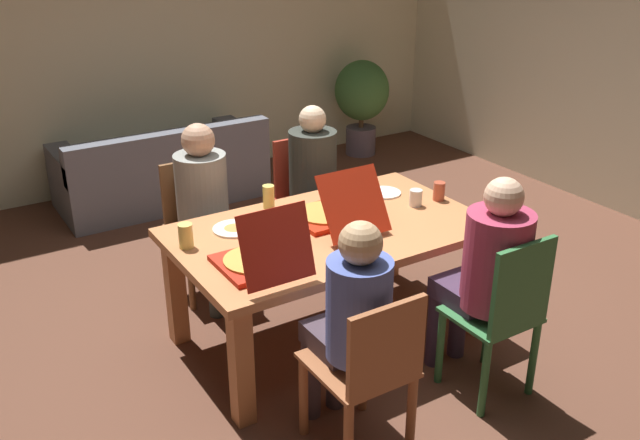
{
  "coord_description": "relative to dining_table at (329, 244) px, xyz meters",
  "views": [
    {
      "loc": [
        -1.99,
        -3.1,
        2.42
      ],
      "look_at": [
        0.0,
        0.1,
        0.74
      ],
      "focal_mm": 39.5,
      "sensor_mm": 36.0,
      "label": 1
    }
  ],
  "objects": [
    {
      "name": "chair_1",
      "position": [
        0.44,
        -0.97,
        -0.11
      ],
      "size": [
        0.41,
        0.4,
        0.95
      ],
      "color": "#316D3B",
      "rests_on": "ground"
    },
    {
      "name": "chair_2",
      "position": [
        0.44,
        1.0,
        -0.14
      ],
      "size": [
        0.42,
        0.45,
        0.9
      ],
      "color": "#AC3624",
      "rests_on": "ground"
    },
    {
      "name": "plate_0",
      "position": [
        0.59,
        0.26,
        0.11
      ],
      "size": [
        0.22,
        0.22,
        0.01
      ],
      "color": "white",
      "rests_on": "dining_table"
    },
    {
      "name": "side_wall_right",
      "position": [
        3.24,
        0.97,
        0.72
      ],
      "size": [
        0.12,
        5.5,
        2.7
      ],
      "primitive_type": "cube",
      "color": "beige",
      "rests_on": "ground"
    },
    {
      "name": "pizza_box_0",
      "position": [
        0.05,
        0.07,
        0.16
      ],
      "size": [
        0.39,
        0.59,
        0.37
      ],
      "color": "red",
      "rests_on": "dining_table"
    },
    {
      "name": "back_wall",
      "position": [
        0.0,
        3.23,
        0.72
      ],
      "size": [
        6.48,
        0.12,
        2.7
      ],
      "primitive_type": "cube",
      "color": "beige",
      "rests_on": "ground"
    },
    {
      "name": "drinking_glass_3",
      "position": [
        -0.8,
        0.19,
        0.17
      ],
      "size": [
        0.08,
        0.08,
        0.14
      ],
      "primitive_type": "cylinder",
      "color": "#DCCB64",
      "rests_on": "dining_table"
    },
    {
      "name": "drinking_glass_1",
      "position": [
        0.63,
        -0.01,
        0.16
      ],
      "size": [
        0.08,
        0.08,
        0.1
      ],
      "primitive_type": "cylinder",
      "color": "silver",
      "rests_on": "dining_table"
    },
    {
      "name": "plate_1",
      "position": [
        -0.48,
        0.26,
        0.12
      ],
      "size": [
        0.25,
        0.25,
        0.03
      ],
      "color": "white",
      "rests_on": "dining_table"
    },
    {
      "name": "drinking_glass_0",
      "position": [
        -0.16,
        0.44,
        0.18
      ],
      "size": [
        0.07,
        0.07,
        0.15
      ],
      "primitive_type": "cylinder",
      "color": "#DCCD5F",
      "rests_on": "dining_table"
    },
    {
      "name": "person_3",
      "position": [
        -0.4,
        -0.82,
        0.07
      ],
      "size": [
        0.3,
        0.5,
        1.19
      ],
      "color": "#43353E",
      "rests_on": "ground"
    },
    {
      "name": "chair_3",
      "position": [
        -0.4,
        -0.96,
        -0.15
      ],
      "size": [
        0.42,
        0.46,
        0.89
      ],
      "color": "#9A5935",
      "rests_on": "ground"
    },
    {
      "name": "dining_table",
      "position": [
        0.0,
        0.0,
        0.0
      ],
      "size": [
        1.79,
        1.07,
        0.73
      ],
      "color": "#BD7544",
      "rests_on": "ground"
    },
    {
      "name": "drinking_glass_2",
      "position": [
        0.81,
        -0.01,
        0.17
      ],
      "size": [
        0.07,
        0.07,
        0.12
      ],
      "primitive_type": "cylinder",
      "color": "#B64C33",
      "rests_on": "dining_table"
    },
    {
      "name": "chair_0",
      "position": [
        -0.4,
        0.99,
        -0.14
      ],
      "size": [
        0.43,
        0.41,
        0.89
      ],
      "color": "brown",
      "rests_on": "ground"
    },
    {
      "name": "person_1",
      "position": [
        0.44,
        -0.83,
        0.1
      ],
      "size": [
        0.34,
        0.54,
        1.23
      ],
      "color": "#3E2C43",
      "rests_on": "ground"
    },
    {
      "name": "ground_plane",
      "position": [
        0.0,
        0.0,
        -0.63
      ],
      "size": [
        20.0,
        20.0,
        0.0
      ],
      "primitive_type": "plane",
      "color": "brown"
    },
    {
      "name": "person_0",
      "position": [
        -0.4,
        0.85,
        0.08
      ],
      "size": [
        0.34,
        0.55,
        1.19
      ],
      "color": "#354140",
      "rests_on": "ground"
    },
    {
      "name": "potted_plant",
      "position": [
        2.19,
        2.79,
        -0.01
      ],
      "size": [
        0.57,
        0.57,
        1.0
      ],
      "color": "#5C5260",
      "rests_on": "ground"
    },
    {
      "name": "pizza_box_1",
      "position": [
        -0.58,
        -0.24,
        0.16
      ],
      "size": [
        0.37,
        0.48,
        0.39
      ],
      "color": "red",
      "rests_on": "dining_table"
    },
    {
      "name": "couch",
      "position": [
        -0.08,
        2.62,
        -0.36
      ],
      "size": [
        1.77,
        0.82,
        0.72
      ],
      "color": "slate",
      "rests_on": "ground"
    },
    {
      "name": "person_2",
      "position": [
        0.44,
        0.86,
        0.08
      ],
      "size": [
        0.34,
        0.51,
        1.19
      ],
      "color": "#2D2E48",
      "rests_on": "ground"
    }
  ]
}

